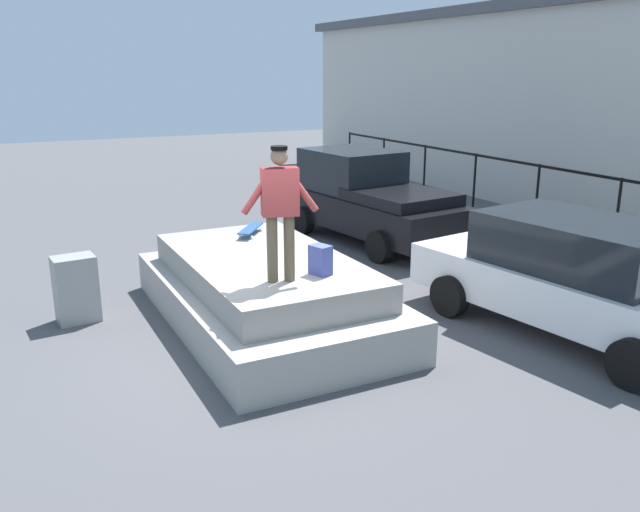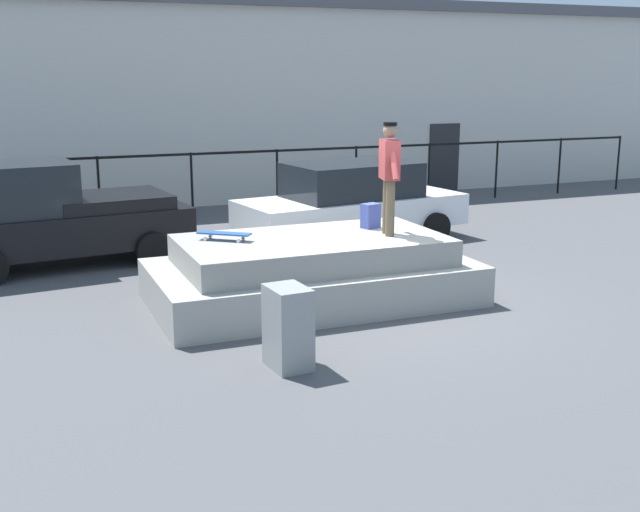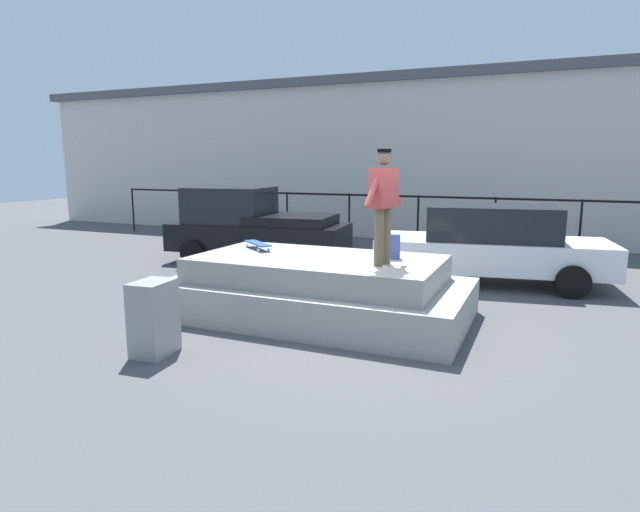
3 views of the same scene
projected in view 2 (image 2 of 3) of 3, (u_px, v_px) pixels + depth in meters
ground_plane at (381, 302)px, 12.36m from camera, size 60.00×60.00×0.00m
concrete_ledge at (312, 273)px, 12.28m from camera, size 4.92×2.68×1.02m
skateboarder at (389, 170)px, 12.13m from camera, size 0.35×0.98×1.74m
skateboard at (224, 234)px, 11.92m from camera, size 0.78×0.66×0.12m
backpack at (371, 216)px, 12.84m from camera, size 0.33×0.27×0.40m
car_black_pickup_near at (52, 216)px, 14.41m from camera, size 4.73×2.45×1.94m
car_white_sedan_mid at (352, 202)px, 16.47m from camera, size 5.00×2.63×1.67m
utility_box at (288, 327)px, 9.52m from camera, size 0.49×0.64×1.01m
fence_row at (235, 170)px, 19.40m from camera, size 24.06×0.06×1.62m
warehouse_building at (184, 97)px, 23.95m from camera, size 35.35×7.88×5.47m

